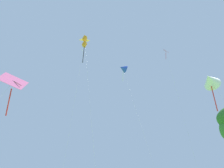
% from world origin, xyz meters
% --- Properties ---
extents(kite_yellow_diamond, '(2.72, 8.17, 27.32)m').
position_xyz_m(kite_yellow_diamond, '(-0.99, 34.48, 25.31)').
color(kite_yellow_diamond, yellow).
rests_on(kite_yellow_diamond, ground_plane).
extents(kite_orange_box, '(2.63, 9.98, 22.17)m').
position_xyz_m(kite_orange_box, '(-0.52, 27.06, 20.98)').
color(kite_orange_box, orange).
rests_on(kite_orange_box, ground_plane).
extents(kite_pink_low, '(2.91, 6.02, 9.83)m').
position_xyz_m(kite_pink_low, '(-6.02, 15.20, 8.27)').
color(kite_pink_low, pink).
rests_on(kite_pink_low, ground_plane).
extents(kite_blue_delta, '(2.60, 12.24, 19.71)m').
position_xyz_m(kite_blue_delta, '(6.42, 31.51, 18.87)').
color(kite_blue_delta, blue).
rests_on(kite_blue_delta, ground_plane).
extents(kite_white_distant, '(3.18, 5.99, 11.95)m').
position_xyz_m(kite_white_distant, '(13.77, 17.53, 10.82)').
color(kite_white_distant, white).
rests_on(kite_white_distant, ground_plane).
extents(kite_red_high, '(1.59, 7.38, 29.97)m').
position_xyz_m(kite_red_high, '(18.94, 41.15, 27.46)').
color(kite_red_high, red).
rests_on(kite_red_high, ground_plane).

